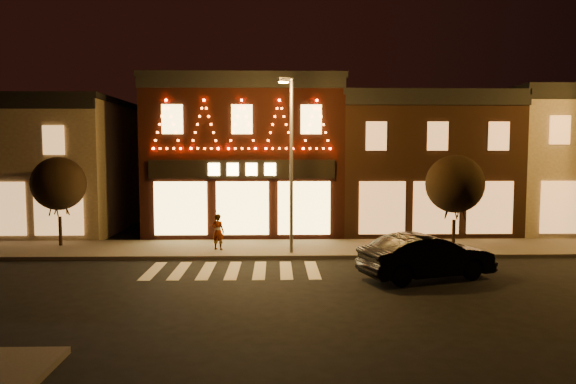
{
  "coord_description": "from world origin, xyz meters",
  "views": [
    {
      "loc": [
        1.6,
        -15.62,
        4.56
      ],
      "look_at": [
        2.07,
        4.0,
        2.97
      ],
      "focal_mm": 32.92,
      "sensor_mm": 36.0,
      "label": 1
    }
  ],
  "objects": [
    {
      "name": "ground",
      "position": [
        0.0,
        0.0,
        0.0
      ],
      "size": [
        120.0,
        120.0,
        0.0
      ],
      "primitive_type": "plane",
      "color": "black",
      "rests_on": "ground"
    },
    {
      "name": "sidewalk_far",
      "position": [
        2.0,
        8.0,
        0.07
      ],
      "size": [
        44.0,
        4.0,
        0.15
      ],
      "primitive_type": "cube",
      "color": "#47423D",
      "rests_on": "ground"
    },
    {
      "name": "building_left",
      "position": [
        -13.0,
        13.99,
        3.66
      ],
      "size": [
        12.2,
        8.28,
        7.3
      ],
      "color": "#6A5C4B",
      "rests_on": "ground"
    },
    {
      "name": "building_pulp",
      "position": [
        0.0,
        13.98,
        4.16
      ],
      "size": [
        10.2,
        8.34,
        8.3
      ],
      "color": "black",
      "rests_on": "ground"
    },
    {
      "name": "building_right_a",
      "position": [
        9.5,
        13.99,
        3.76
      ],
      "size": [
        9.2,
        8.28,
        7.5
      ],
      "color": "black",
      "rests_on": "ground"
    },
    {
      "name": "building_right_b",
      "position": [
        18.5,
        13.99,
        3.91
      ],
      "size": [
        9.2,
        8.28,
        7.8
      ],
      "color": "#6A5C4B",
      "rests_on": "ground"
    },
    {
      "name": "streetlamp_mid",
      "position": [
        2.23,
        6.48,
        4.41
      ],
      "size": [
        0.67,
        1.66,
        7.26
      ],
      "rotation": [
        0.0,
        0.0,
        0.24
      ],
      "color": "#59595E",
      "rests_on": "sidewalk_far"
    },
    {
      "name": "tree_left",
      "position": [
        -8.29,
        8.63,
        3.0
      ],
      "size": [
        2.43,
        2.43,
        4.07
      ],
      "rotation": [
        0.0,
        0.0,
        0.19
      ],
      "color": "black",
      "rests_on": "sidewalk_far"
    },
    {
      "name": "tree_right",
      "position": [
        9.34,
        6.86,
        3.07
      ],
      "size": [
        2.5,
        2.5,
        4.17
      ],
      "rotation": [
        0.0,
        0.0,
        -0.13
      ],
      "color": "black",
      "rests_on": "sidewalk_far"
    },
    {
      "name": "dark_sedan",
      "position": [
        6.94,
        2.63,
        0.79
      ],
      "size": [
        5.07,
        3.04,
        1.58
      ],
      "primitive_type": "imported",
      "rotation": [
        0.0,
        0.0,
        1.88
      ],
      "color": "black",
      "rests_on": "ground"
    },
    {
      "name": "pedestrian",
      "position": [
        -0.92,
        7.41,
        0.94
      ],
      "size": [
        0.68,
        0.58,
        1.59
      ],
      "primitive_type": "imported",
      "rotation": [
        0.0,
        0.0,
        2.72
      ],
      "color": "gray",
      "rests_on": "sidewalk_far"
    }
  ]
}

